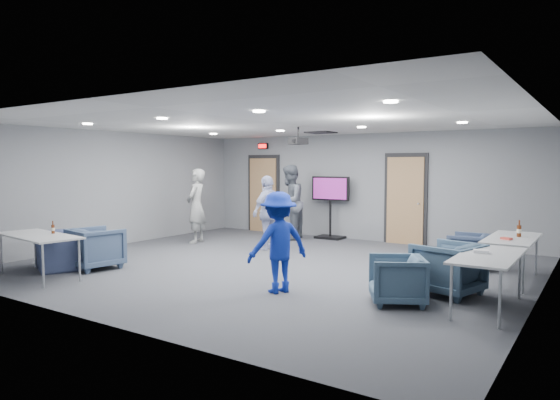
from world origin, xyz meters
The scene contains 29 objects.
floor centered at (0.00, 0.00, 0.00)m, with size 9.00×9.00×0.00m, color #383B40.
ceiling centered at (0.00, 0.00, 2.70)m, with size 9.00×9.00×0.00m, color silver.
wall_back centered at (0.00, 4.00, 1.35)m, with size 9.00×0.02×2.70m, color slate.
wall_front centered at (0.00, -4.00, 1.35)m, with size 9.00×0.02×2.70m, color slate.
wall_left centered at (-4.50, 0.00, 1.35)m, with size 0.02×8.00×2.70m, color slate.
wall_right centered at (4.50, 0.00, 1.35)m, with size 0.02×8.00×2.70m, color slate.
door_left centered at (-3.00, 3.95, 1.07)m, with size 1.06×0.17×2.24m.
door_right centered at (1.20, 3.95, 1.07)m, with size 1.06×0.17×2.24m.
exit_sign centered at (-3.00, 3.93, 2.45)m, with size 0.32×0.08×0.16m.
hvac_diffuser centered at (-0.50, 2.80, 2.69)m, with size 0.60×0.60×0.03m, color black.
downlights centered at (0.00, 0.00, 2.68)m, with size 6.18×3.78×0.02m.
person_a centered at (-3.14, 1.30, 0.91)m, with size 0.66×0.43×1.82m, color gray.
person_b centered at (-1.51, 3.00, 0.96)m, with size 0.93×0.72×1.91m, color #575D68.
person_c centered at (-1.12, 1.49, 0.84)m, with size 0.98×0.41×1.68m, color #A7AFD7.
person_d centered at (1.19, -1.58, 0.76)m, with size 0.98×0.56×1.51m, color navy.
chair_right_a centered at (3.17, 1.85, 0.32)m, with size 0.69×0.71×0.65m, color #34415A.
chair_right_b centered at (3.35, -0.32, 0.39)m, with size 0.83×0.86×0.78m, color #3C5368.
chair_right_c centered at (2.90, -1.21, 0.33)m, with size 0.71×0.73×0.67m, color #3D546A.
chair_front_a centered at (-2.57, -2.00, 0.38)m, with size 0.82×0.84×0.76m, color #3D4E6A.
chair_front_b centered at (-3.13, -2.40, 0.34)m, with size 1.03×0.90×0.67m, color #3D4769.
table_right_a centered at (4.00, 1.10, 0.68)m, with size 0.72×1.72×0.73m.
table_right_b centered at (4.00, -0.80, 0.68)m, with size 0.71×1.71×0.73m.
table_front_left centered at (-2.75, -3.00, 0.68)m, with size 1.88×0.97×0.73m.
bottle_front centered at (-2.68, -2.77, 0.81)m, with size 0.06×0.06×0.22m.
bottle_right centered at (4.08, 1.22, 0.83)m, with size 0.07×0.07×0.28m.
snack_box centered at (3.96, 0.77, 0.75)m, with size 0.15×0.10×0.03m, color #C23C30.
wrapper centered at (3.89, -0.73, 0.75)m, with size 0.19×0.13×0.04m, color silver.
tv_stand centered at (-0.73, 3.75, 0.91)m, with size 1.05×0.50×1.61m.
projector centered at (-0.09, 1.08, 2.40)m, with size 0.42×0.40×0.36m.
Camera 1 is at (5.28, -7.73, 1.91)m, focal length 32.00 mm.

